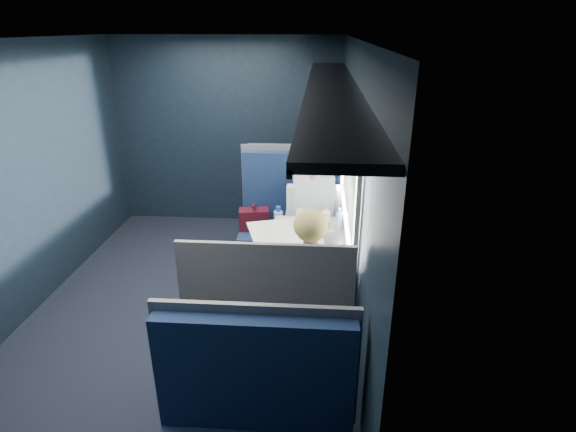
# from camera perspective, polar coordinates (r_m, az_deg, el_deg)

# --- Properties ---
(ground) EXTENTS (2.80, 4.20, 0.01)m
(ground) POSITION_cam_1_polar(r_m,az_deg,el_deg) (4.29, -12.32, -11.48)
(ground) COLOR black
(room_shell) EXTENTS (3.00, 4.40, 2.40)m
(room_shell) POSITION_cam_1_polar(r_m,az_deg,el_deg) (3.67, -13.90, 7.97)
(room_shell) COLOR black
(room_shell) RESTS_ON ground
(table) EXTENTS (0.62, 1.00, 0.74)m
(table) POSITION_cam_1_polar(r_m,az_deg,el_deg) (3.80, 2.00, -4.04)
(table) COLOR #54565E
(table) RESTS_ON ground
(seat_bay_near) EXTENTS (1.04, 0.62, 1.26)m
(seat_bay_near) POSITION_cam_1_polar(r_m,az_deg,el_deg) (4.70, 0.00, -1.80)
(seat_bay_near) COLOR #0E1C3E
(seat_bay_near) RESTS_ON ground
(seat_bay_far) EXTENTS (1.04, 0.62, 1.26)m
(seat_bay_far) POSITION_cam_1_polar(r_m,az_deg,el_deg) (3.20, -2.07, -15.07)
(seat_bay_far) COLOR #0E1C3E
(seat_bay_far) RESTS_ON ground
(seat_row_front) EXTENTS (1.04, 0.51, 1.16)m
(seat_row_front) POSITION_cam_1_polar(r_m,az_deg,el_deg) (5.55, 0.80, 2.09)
(seat_row_front) COLOR #0E1C3E
(seat_row_front) RESTS_ON ground
(man) EXTENTS (0.53, 0.56, 1.32)m
(man) POSITION_cam_1_polar(r_m,az_deg,el_deg) (4.41, 3.24, 0.69)
(man) COLOR black
(man) RESTS_ON ground
(woman) EXTENTS (0.53, 0.56, 1.32)m
(woman) POSITION_cam_1_polar(r_m,az_deg,el_deg) (3.15, 2.76, -8.87)
(woman) COLOR black
(woman) RESTS_ON ground
(papers) EXTENTS (0.81, 0.98, 0.01)m
(papers) POSITION_cam_1_polar(r_m,az_deg,el_deg) (3.76, 0.01, -2.94)
(papers) COLOR white
(papers) RESTS_ON table
(laptop) EXTENTS (0.25, 0.32, 0.22)m
(laptop) POSITION_cam_1_polar(r_m,az_deg,el_deg) (3.73, 7.06, -2.38)
(laptop) COLOR silver
(laptop) RESTS_ON table
(bottle_small) EXTENTS (0.06, 0.06, 0.21)m
(bottle_small) POSITION_cam_1_polar(r_m,az_deg,el_deg) (3.90, 6.51, -0.63)
(bottle_small) COLOR silver
(bottle_small) RESTS_ON table
(cup) EXTENTS (0.07, 0.07, 0.09)m
(cup) POSITION_cam_1_polar(r_m,az_deg,el_deg) (4.09, 4.88, -0.17)
(cup) COLOR white
(cup) RESTS_ON table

